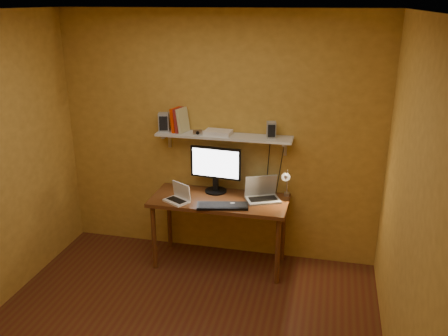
% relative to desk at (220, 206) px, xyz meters
% --- Properties ---
extents(room, '(3.44, 3.24, 2.64)m').
position_rel_desk_xyz_m(room, '(-0.09, -1.28, 0.64)').
color(room, '#532C15').
rests_on(room, ground).
extents(desk, '(1.40, 0.60, 0.75)m').
position_rel_desk_xyz_m(desk, '(0.00, 0.00, 0.00)').
color(desk, brown).
rests_on(desk, ground).
extents(wall_shelf, '(1.40, 0.25, 0.21)m').
position_rel_desk_xyz_m(wall_shelf, '(-0.00, 0.19, 0.69)').
color(wall_shelf, silver).
rests_on(wall_shelf, room).
extents(monitor, '(0.54, 0.25, 0.49)m').
position_rel_desk_xyz_m(monitor, '(-0.08, 0.18, 0.36)').
color(monitor, black).
rests_on(monitor, desk).
extents(laptop, '(0.40, 0.35, 0.25)m').
position_rel_desk_xyz_m(laptop, '(0.42, 0.09, 0.15)').
color(laptop, '#93969B').
rests_on(laptop, desk).
extents(netbook, '(0.30, 0.27, 0.19)m').
position_rel_desk_xyz_m(netbook, '(-0.39, -0.15, 0.14)').
color(netbook, white).
rests_on(netbook, desk).
extents(keyboard, '(0.52, 0.27, 0.03)m').
position_rel_desk_xyz_m(keyboard, '(0.08, -0.20, 0.10)').
color(keyboard, black).
rests_on(keyboard, desk).
extents(mouse, '(0.10, 0.07, 0.03)m').
position_rel_desk_xyz_m(mouse, '(0.17, -0.14, 0.10)').
color(mouse, white).
rests_on(mouse, desk).
extents(desk_lamp, '(0.09, 0.23, 0.38)m').
position_rel_desk_xyz_m(desk_lamp, '(0.66, 0.13, 0.29)').
color(desk_lamp, silver).
rests_on(desk_lamp, desk).
extents(speaker_left, '(0.13, 0.13, 0.19)m').
position_rel_desk_xyz_m(speaker_left, '(-0.64, 0.20, 0.81)').
color(speaker_left, '#93969B').
rests_on(speaker_left, wall_shelf).
extents(speaker_right, '(0.11, 0.11, 0.16)m').
position_rel_desk_xyz_m(speaker_right, '(0.48, 0.20, 0.79)').
color(speaker_right, '#93969B').
rests_on(speaker_right, wall_shelf).
extents(books, '(0.17, 0.18, 0.25)m').
position_rel_desk_xyz_m(books, '(-0.47, 0.21, 0.84)').
color(books, red).
rests_on(books, wall_shelf).
extents(shelf_camera, '(0.10, 0.06, 0.06)m').
position_rel_desk_xyz_m(shelf_camera, '(-0.26, 0.13, 0.74)').
color(shelf_camera, silver).
rests_on(shelf_camera, wall_shelf).
extents(router, '(0.28, 0.19, 0.04)m').
position_rel_desk_xyz_m(router, '(-0.06, 0.19, 0.73)').
color(router, white).
rests_on(router, wall_shelf).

